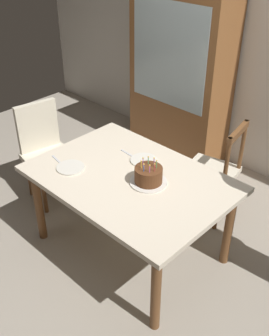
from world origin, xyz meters
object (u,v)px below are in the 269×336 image
object	(u,v)px
plate_near_celebrant	(70,167)
plate_far_side	(144,160)
dining_table	(130,186)
chair_spindle_back	(213,173)
birthday_cake	(148,176)
china_cabinet	(181,73)
chair_upholstered	(45,147)

from	to	relation	value
plate_near_celebrant	plate_far_side	xyz separation A→B (m)	(0.34, 0.48, 0.00)
dining_table	plate_near_celebrant	distance (m)	0.49
chair_spindle_back	birthday_cake	bearing A→B (deg)	-93.29
plate_near_celebrant	plate_far_side	bearing A→B (deg)	54.44
plate_far_side	china_cabinet	size ratio (longest dim) A/B	0.12
birthday_cake	chair_upholstered	world-z (taller)	chair_upholstered
chair_upholstered	birthday_cake	bearing A→B (deg)	1.27
dining_table	china_cabinet	bearing A→B (deg)	116.14
plate_far_side	dining_table	bearing A→B (deg)	-72.37
plate_near_celebrant	chair_upholstered	bearing A→B (deg)	161.28
birthday_cake	china_cabinet	distance (m)	1.78
dining_table	chair_spindle_back	world-z (taller)	chair_spindle_back
birthday_cake	chair_spindle_back	size ratio (longest dim) A/B	0.29
plate_near_celebrant	chair_upholstered	distance (m)	0.80
chair_spindle_back	plate_near_celebrant	bearing A→B (deg)	-119.54
plate_far_side	chair_upholstered	bearing A→B (deg)	-167.88
dining_table	chair_upholstered	size ratio (longest dim) A/B	1.59
chair_upholstered	plate_far_side	bearing A→B (deg)	12.12
chair_spindle_back	chair_upholstered	distance (m)	1.59
dining_table	chair_upholstered	distance (m)	1.15
birthday_cake	chair_spindle_back	distance (m)	0.89
dining_table	chair_upholstered	world-z (taller)	chair_upholstered
plate_far_side	chair_spindle_back	world-z (taller)	chair_spindle_back
dining_table	birthday_cake	world-z (taller)	birthday_cake
birthday_cake	plate_near_celebrant	bearing A→B (deg)	-154.30
birthday_cake	chair_upholstered	distance (m)	1.33
chair_spindle_back	chair_upholstered	xyz separation A→B (m)	(-1.35, -0.85, 0.07)
birthday_cake	chair_upholstered	xyz separation A→B (m)	(-1.30, -0.03, -0.27)
plate_far_side	chair_upholstered	world-z (taller)	chair_upholstered
china_cabinet	plate_near_celebrant	bearing A→B (deg)	-79.03
china_cabinet	birthday_cake	bearing A→B (deg)	-58.79
birthday_cake	plate_near_celebrant	distance (m)	0.64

